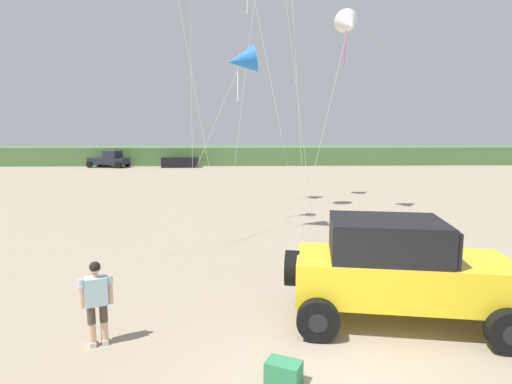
{
  "coord_description": "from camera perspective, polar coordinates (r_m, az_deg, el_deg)",
  "views": [
    {
      "loc": [
        -1.32,
        -5.73,
        4.05
      ],
      "look_at": [
        -1.03,
        3.24,
        2.77
      ],
      "focal_mm": 29.11,
      "sensor_mm": 36.0,
      "label": 1
    }
  ],
  "objects": [
    {
      "name": "jeep",
      "position": [
        9.43,
        18.98,
        -9.93
      ],
      "size": [
        5.0,
        3.07,
        2.26
      ],
      "color": "yellow",
      "rests_on": "ground_plane"
    },
    {
      "name": "person_watching",
      "position": [
        8.66,
        -21.06,
        -13.53
      ],
      "size": [
        0.58,
        0.42,
        1.67
      ],
      "color": "#DBB28E",
      "rests_on": "ground_plane"
    },
    {
      "name": "dune_ridge",
      "position": [
        56.63,
        4.6,
        5.12
      ],
      "size": [
        90.0,
        9.95,
        2.24
      ],
      "primitive_type": "cube",
      "color": "#4C703D",
      "rests_on": "ground_plane"
    },
    {
      "name": "kite_purple_stunt",
      "position": [
        16.43,
        -1.98,
        17.64
      ],
      "size": [
        3.39,
        3.6,
        7.41
      ],
      "color": "blue",
      "rests_on": "ground_plane"
    },
    {
      "name": "distant_pickup",
      "position": [
        52.26,
        -19.48,
        4.24
      ],
      "size": [
        4.93,
        3.39,
        1.98
      ],
      "color": "#1E232D",
      "rests_on": "ground_plane"
    },
    {
      "name": "distant_sedan",
      "position": [
        50.1,
        -10.41,
        4.03
      ],
      "size": [
        4.28,
        1.9,
        1.2
      ],
      "primitive_type": "cube",
      "rotation": [
        0.0,
        0.0,
        0.05
      ],
      "color": "black",
      "rests_on": "ground_plane"
    },
    {
      "name": "kite_yellow_diamond",
      "position": [
        21.39,
        12.65,
        21.62
      ],
      "size": [
        3.67,
        5.75,
        9.9
      ],
      "color": "white",
      "rests_on": "ground_plane"
    },
    {
      "name": "cooler_box",
      "position": [
        7.36,
        3.82,
        -23.52
      ],
      "size": [
        0.66,
        0.57,
        0.38
      ],
      "primitive_type": "cube",
      "rotation": [
        0.0,
        0.0,
        -0.45
      ],
      "color": "#2D7F51",
      "rests_on": "ground_plane"
    }
  ]
}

